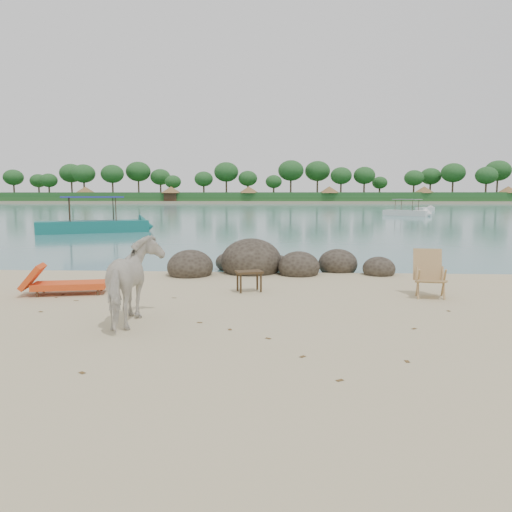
{
  "coord_description": "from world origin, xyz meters",
  "views": [
    {
      "loc": [
        1.02,
        -8.58,
        2.29
      ],
      "look_at": [
        0.42,
        2.0,
        1.0
      ],
      "focal_mm": 35.0,
      "sensor_mm": 36.0,
      "label": 1
    }
  ],
  "objects": [
    {
      "name": "lounge_chair",
      "position": [
        -3.9,
        2.48,
        0.3
      ],
      "size": [
        2.12,
        1.13,
        0.6
      ],
      "primitive_type": null,
      "rotation": [
        0.0,
        0.0,
        0.22
      ],
      "color": "orange",
      "rests_on": "ground"
    },
    {
      "name": "side_table",
      "position": [
        0.21,
        2.98,
        0.25
      ],
      "size": [
        0.71,
        0.58,
        0.49
      ],
      "primitive_type": null,
      "rotation": [
        0.0,
        0.0,
        0.35
      ],
      "color": "#2F1F13",
      "rests_on": "ground"
    },
    {
      "name": "dead_leaves",
      "position": [
        -0.28,
        -0.43,
        0.01
      ],
      "size": [
        8.41,
        5.93,
        0.0
      ],
      "color": "brown",
      "rests_on": "ground"
    },
    {
      "name": "boat_mid",
      "position": [
        15.12,
        49.89,
        1.54
      ],
      "size": [
        5.37,
        5.61,
        3.09
      ],
      "primitive_type": null,
      "rotation": [
        0.0,
        0.0,
        -0.82
      ],
      "color": "silver",
      "rests_on": "water"
    },
    {
      "name": "far_scenery",
      "position": [
        0.03,
        136.7,
        3.14
      ],
      "size": [
        420.0,
        18.0,
        9.5
      ],
      "color": "#1E4C1E",
      "rests_on": "ground"
    },
    {
      "name": "water",
      "position": [
        0.0,
        90.0,
        0.0
      ],
      "size": [
        400.0,
        400.0,
        0.0
      ],
      "primitive_type": "plane",
      "color": "#3C7779",
      "rests_on": "ground"
    },
    {
      "name": "deck_chair",
      "position": [
        4.28,
        2.53,
        0.53
      ],
      "size": [
        0.79,
        0.84,
        1.06
      ],
      "primitive_type": null,
      "rotation": [
        0.0,
        0.0,
        -0.16
      ],
      "color": "tan",
      "rests_on": "ground"
    },
    {
      "name": "cow",
      "position": [
        -1.6,
        -0.03,
        0.77
      ],
      "size": [
        0.99,
        1.89,
        1.53
      ],
      "primitive_type": "imported",
      "rotation": [
        0.0,
        0.0,
        3.23
      ],
      "color": "silver",
      "rests_on": "ground"
    },
    {
      "name": "far_shore",
      "position": [
        0.0,
        170.0,
        0.0
      ],
      "size": [
        420.0,
        90.0,
        1.4
      ],
      "primitive_type": "cube",
      "color": "tan",
      "rests_on": "ground"
    },
    {
      "name": "boat_near",
      "position": [
        -11.05,
        22.27,
        1.83
      ],
      "size": [
        7.56,
        4.79,
        3.67
      ],
      "primitive_type": null,
      "rotation": [
        0.0,
        0.0,
        0.45
      ],
      "color": "#146661",
      "rests_on": "water"
    },
    {
      "name": "boat_far",
      "position": [
        22.48,
        68.9,
        0.31
      ],
      "size": [
        4.2,
        5.01,
        0.62
      ],
      "primitive_type": null,
      "rotation": [
        0.0,
        0.0,
        0.92
      ],
      "color": "silver",
      "rests_on": "water"
    },
    {
      "name": "boulders",
      "position": [
        0.48,
        6.01,
        0.25
      ],
      "size": [
        6.52,
        2.98,
        1.35
      ],
      "rotation": [
        0.0,
        0.0,
        -0.06
      ],
      "color": "#2A241C",
      "rests_on": "ground"
    }
  ]
}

